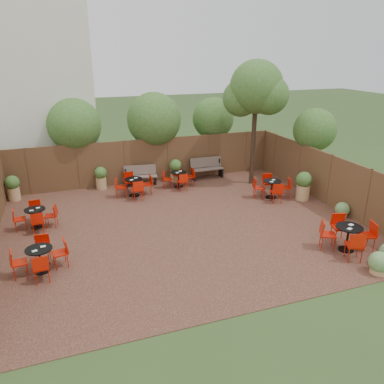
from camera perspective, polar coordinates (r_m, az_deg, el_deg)
name	(u,v)px	position (r m, az deg, el deg)	size (l,w,h in m)	color
ground	(182,226)	(13.25, -1.51, -5.04)	(80.00, 80.00, 0.00)	#354F23
courtyard_paving	(182,225)	(13.25, -1.51, -5.01)	(12.00, 10.00, 0.02)	#361A16
fence_back	(148,161)	(17.44, -6.64, 4.67)	(12.00, 0.08, 2.00)	#4F311D
fence_right	(329,180)	(15.65, 19.85, 1.72)	(0.08, 10.00, 2.00)	#4F311D
neighbour_building	(34,90)	(19.48, -22.54, 13.95)	(5.00, 4.00, 8.00)	silver
overhang_foliage	(105,137)	(14.69, -12.84, 7.99)	(15.41, 10.55, 2.47)	#335D1E
courtyard_tree	(256,91)	(16.70, 9.58, 14.65)	(2.50, 2.40, 5.38)	black
park_bench_left	(141,175)	(17.15, -7.71, 2.52)	(1.48, 0.65, 0.89)	brown
park_bench_right	(207,167)	(18.00, 2.20, 3.69)	(1.56, 0.54, 0.96)	brown
bistro_tables	(182,206)	(13.70, -1.44, -2.14)	(10.47, 8.65, 0.90)	black
planters	(164,180)	(16.04, -4.15, 1.84)	(11.61, 4.60, 1.16)	tan
low_shrubs	(375,245)	(12.48, 25.73, -7.23)	(2.15, 3.94, 0.72)	tan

